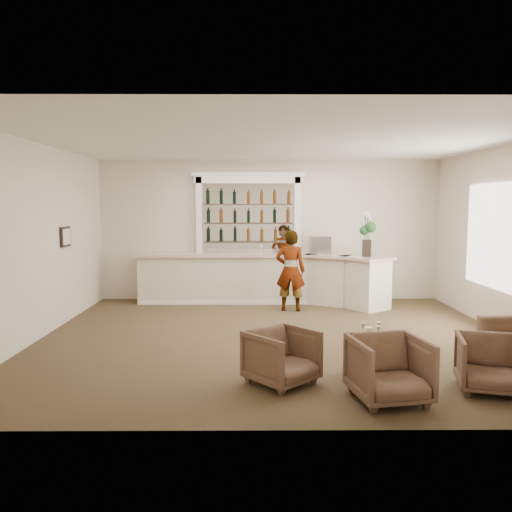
# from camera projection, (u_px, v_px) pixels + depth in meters

# --- Properties ---
(ground) EXTENTS (8.00, 8.00, 0.00)m
(ground) POSITION_uv_depth(u_px,v_px,m) (276.00, 338.00, 8.51)
(ground) COLOR brown
(ground) RESTS_ON ground
(room_shell) EXTENTS (8.04, 7.02, 3.32)m
(room_shell) POSITION_uv_depth(u_px,v_px,m) (284.00, 200.00, 8.97)
(room_shell) COLOR beige
(room_shell) RESTS_ON ground
(bar_counter) EXTENTS (5.72, 1.80, 1.14)m
(bar_counter) POSITION_uv_depth(u_px,v_px,m) (263.00, 278.00, 11.43)
(bar_counter) COLOR white
(bar_counter) RESTS_ON ground
(back_bar_alcove) EXTENTS (2.64, 0.25, 3.00)m
(back_bar_alcove) POSITION_uv_depth(u_px,v_px,m) (248.00, 214.00, 11.68)
(back_bar_alcove) COLOR white
(back_bar_alcove) RESTS_ON ground
(cocktail_table) EXTENTS (0.64, 0.64, 0.50)m
(cocktail_table) POSITION_uv_depth(u_px,v_px,m) (372.00, 357.00, 6.60)
(cocktail_table) COLOR #4C3021
(cocktail_table) RESTS_ON ground
(sommelier) EXTENTS (0.69, 0.51, 1.73)m
(sommelier) POSITION_uv_depth(u_px,v_px,m) (290.00, 270.00, 10.59)
(sommelier) COLOR gray
(sommelier) RESTS_ON ground
(armchair_left) EXTENTS (1.07, 1.07, 0.70)m
(armchair_left) POSITION_uv_depth(u_px,v_px,m) (282.00, 357.00, 6.31)
(armchair_left) COLOR brown
(armchair_left) RESTS_ON ground
(armchair_center) EXTENTS (0.94, 0.96, 0.76)m
(armchair_center) POSITION_uv_depth(u_px,v_px,m) (389.00, 369.00, 5.75)
(armchair_center) COLOR brown
(armchair_center) RESTS_ON ground
(armchair_right) EXTENTS (0.90, 0.91, 0.68)m
(armchair_right) POSITION_uv_depth(u_px,v_px,m) (490.00, 364.00, 6.05)
(armchair_right) COLOR brown
(armchair_right) RESTS_ON ground
(espresso_machine) EXTENTS (0.48, 0.41, 0.40)m
(espresso_machine) POSITION_uv_depth(u_px,v_px,m) (320.00, 245.00, 11.37)
(espresso_machine) COLOR #B1B0B5
(espresso_machine) RESTS_ON bar_counter
(flower_vase) EXTENTS (0.25, 0.25, 0.96)m
(flower_vase) POSITION_uv_depth(u_px,v_px,m) (367.00, 231.00, 10.75)
(flower_vase) COLOR black
(flower_vase) RESTS_ON bar_counter
(wine_glass_bar_left) EXTENTS (0.07, 0.07, 0.21)m
(wine_glass_bar_left) POSITION_uv_depth(u_px,v_px,m) (261.00, 249.00, 11.30)
(wine_glass_bar_left) COLOR white
(wine_glass_bar_left) RESTS_ON bar_counter
(wine_glass_bar_right) EXTENTS (0.07, 0.07, 0.21)m
(wine_glass_bar_right) POSITION_uv_depth(u_px,v_px,m) (303.00, 249.00, 11.45)
(wine_glass_bar_right) COLOR white
(wine_glass_bar_right) RESTS_ON bar_counter
(wine_glass_tbl_a) EXTENTS (0.07, 0.07, 0.21)m
(wine_glass_tbl_a) POSITION_uv_depth(u_px,v_px,m) (363.00, 331.00, 6.59)
(wine_glass_tbl_a) COLOR white
(wine_glass_tbl_a) RESTS_ON cocktail_table
(wine_glass_tbl_b) EXTENTS (0.07, 0.07, 0.21)m
(wine_glass_tbl_b) POSITION_uv_depth(u_px,v_px,m) (379.00, 330.00, 6.65)
(wine_glass_tbl_b) COLOR white
(wine_glass_tbl_b) RESTS_ON cocktail_table
(wine_glass_tbl_c) EXTENTS (0.07, 0.07, 0.21)m
(wine_glass_tbl_c) POSITION_uv_depth(u_px,v_px,m) (378.00, 334.00, 6.44)
(wine_glass_tbl_c) COLOR white
(wine_glass_tbl_c) RESTS_ON cocktail_table
(napkin_holder) EXTENTS (0.08, 0.08, 0.12)m
(napkin_holder) POSITION_uv_depth(u_px,v_px,m) (369.00, 332.00, 6.71)
(napkin_holder) COLOR white
(napkin_holder) RESTS_ON cocktail_table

